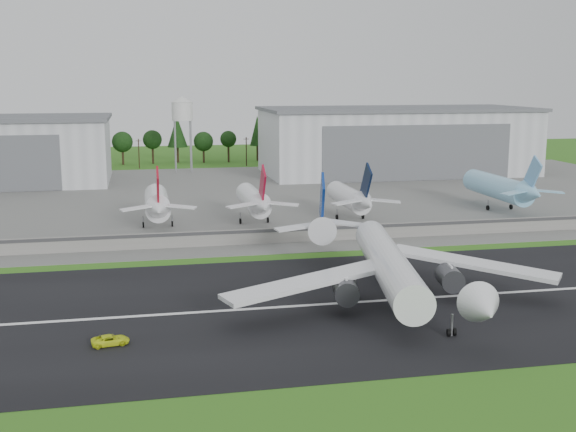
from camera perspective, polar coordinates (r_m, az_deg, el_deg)
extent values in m
plane|color=#296618|center=(106.55, 0.69, -8.87)|extent=(600.00, 600.00, 0.00)
cube|color=black|center=(115.80, -0.37, -7.22)|extent=(320.00, 60.00, 0.10)
cube|color=white|center=(115.79, -0.37, -7.19)|extent=(220.00, 1.00, 0.02)
cube|color=slate|center=(221.99, -5.92, 1.45)|extent=(320.00, 150.00, 0.10)
cube|color=gray|center=(158.24, -3.55, -1.68)|extent=(240.00, 0.50, 3.50)
cube|color=#38383A|center=(157.68, -3.54, -1.26)|extent=(240.00, 0.12, 0.70)
cube|color=silver|center=(281.17, 8.54, 5.80)|extent=(100.00, 45.00, 24.00)
cube|color=#595B60|center=(280.38, 8.61, 8.36)|extent=(102.00, 47.00, 1.20)
cube|color=#595B60|center=(260.28, 10.24, 4.93)|extent=(70.00, 0.30, 19.68)
cylinder|color=#99999E|center=(281.54, -8.86, 5.39)|extent=(0.50, 0.50, 20.00)
cylinder|color=#99999E|center=(287.85, -7.73, 5.53)|extent=(0.50, 0.50, 20.00)
cylinder|color=silver|center=(283.78, -8.36, 8.18)|extent=(8.00, 8.00, 7.00)
cone|color=silver|center=(283.61, -8.39, 9.13)|extent=(8.40, 8.40, 2.40)
cylinder|color=white|center=(118.59, 7.96, -3.80)|extent=(13.66, 44.32, 5.80)
cone|color=white|center=(98.63, 15.26, -7.10)|extent=(6.79, 6.95, 5.80)
cone|color=white|center=(141.26, 2.61, -0.84)|extent=(7.05, 9.85, 5.51)
cube|color=navy|center=(139.84, 2.72, 1.25)|extent=(2.22, 9.47, 11.13)
cube|color=white|center=(125.21, 14.38, -3.63)|extent=(25.34, 21.70, 2.65)
cylinder|color=#333338|center=(121.31, 12.66, -4.80)|extent=(4.73, 6.10, 3.80)
cube|color=white|center=(142.86, 4.52, -0.57)|extent=(9.44, 7.10, 0.98)
cube|color=white|center=(110.49, 1.68, -5.21)|extent=(28.34, 13.69, 2.65)
cylinder|color=#333338|center=(111.90, 4.58, -5.89)|extent=(4.73, 6.10, 3.80)
cube|color=white|center=(138.75, 0.82, -0.88)|extent=(9.35, 4.36, 0.98)
cube|color=#99999E|center=(116.50, 8.88, -6.39)|extent=(15.26, 31.31, 3.20)
cylinder|color=black|center=(120.47, 5.31, -6.15)|extent=(0.66, 1.55, 1.50)
imported|color=#E0F11C|center=(102.64, -13.86, -9.50)|extent=(5.44, 3.17, 1.42)
cylinder|color=white|center=(180.56, -10.32, 1.08)|extent=(5.90, 24.00, 5.90)
cone|color=white|center=(165.12, -10.19, 0.53)|extent=(5.60, 7.00, 5.60)
cube|color=maroon|center=(164.84, -10.25, 2.21)|extent=(0.45, 8.59, 10.02)
cylinder|color=#99999E|center=(179.35, -11.37, -0.47)|extent=(0.32, 0.32, 3.00)
cylinder|color=#99999E|center=(179.49, -9.14, -0.39)|extent=(0.32, 0.32, 3.00)
cylinder|color=black|center=(179.48, -11.36, -0.69)|extent=(0.40, 1.40, 1.40)
cylinder|color=white|center=(182.63, -2.80, 1.28)|extent=(5.46, 24.00, 5.46)
cone|color=white|center=(167.38, -1.99, 0.76)|extent=(5.19, 7.00, 5.19)
cube|color=maroon|center=(167.10, -2.03, 2.41)|extent=(0.45, 8.59, 10.02)
cylinder|color=#99999E|center=(180.94, -3.79, -0.18)|extent=(0.32, 0.32, 3.00)
cylinder|color=#99999E|center=(182.00, -1.61, -0.10)|extent=(0.32, 0.32, 3.00)
cylinder|color=black|center=(181.07, -3.79, -0.40)|extent=(0.40, 1.40, 1.40)
cylinder|color=white|center=(188.06, 4.77, 1.50)|extent=(5.22, 24.00, 5.22)
cone|color=white|center=(173.29, 6.21, 1.01)|extent=(4.96, 7.00, 4.96)
cube|color=black|center=(173.02, 6.19, 2.60)|extent=(0.45, 8.59, 10.02)
cylinder|color=#99999E|center=(185.93, 3.89, 0.11)|extent=(0.32, 0.32, 3.00)
cylinder|color=#99999E|center=(187.90, 5.94, 0.19)|extent=(0.32, 0.32, 3.00)
cylinder|color=black|center=(186.06, 3.88, -0.10)|extent=(0.40, 1.40, 1.40)
cylinder|color=#8DD0F4|center=(209.32, 16.19, 2.21)|extent=(6.41, 30.00, 6.41)
cone|color=#8DD0F4|center=(193.20, 18.74, 1.68)|extent=(6.09, 7.00, 6.09)
cube|color=#6CA8DD|center=(192.97, 18.75, 3.11)|extent=(0.45, 8.59, 10.02)
cylinder|color=#99999E|center=(206.68, 15.52, 0.82)|extent=(0.32, 0.32, 3.00)
cylinder|color=#99999E|center=(209.95, 17.22, 0.88)|extent=(0.32, 0.32, 3.00)
cylinder|color=black|center=(206.80, 15.51, 0.63)|extent=(0.40, 1.40, 1.40)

